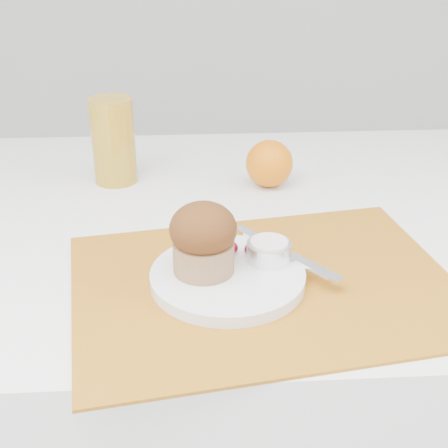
{
  "coord_description": "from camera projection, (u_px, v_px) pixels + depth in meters",
  "views": [
    {
      "loc": [
        -0.07,
        -0.85,
        1.2
      ],
      "look_at": [
        -0.02,
        -0.08,
        0.8
      ],
      "focal_mm": 50.0,
      "sensor_mm": 36.0,
      "label": 1
    }
  ],
  "objects": [
    {
      "name": "plate",
      "position": [
        228.0,
        277.0,
        0.82
      ],
      "size": [
        0.23,
        0.23,
        0.02
      ],
      "primitive_type": "cylinder",
      "rotation": [
        0.0,
        0.0,
        -0.15
      ],
      "color": "white",
      "rests_on": "placemat"
    },
    {
      "name": "ramekin",
      "position": [
        269.0,
        251.0,
        0.84
      ],
      "size": [
        0.07,
        0.07,
        0.03
      ],
      "primitive_type": "cylinder",
      "rotation": [
        0.0,
        0.0,
        0.21
      ],
      "color": "silver",
      "rests_on": "plate"
    },
    {
      "name": "orange",
      "position": [
        269.0,
        164.0,
        1.1
      ],
      "size": [
        0.08,
        0.08,
        0.08
      ],
      "primitive_type": "sphere",
      "color": "orange",
      "rests_on": "table"
    },
    {
      "name": "table",
      "position": [
        230.0,
        392.0,
        1.18
      ],
      "size": [
        1.2,
        0.8,
        0.75
      ],
      "primitive_type": "cube",
      "color": "white",
      "rests_on": "ground"
    },
    {
      "name": "placemat",
      "position": [
        265.0,
        284.0,
        0.82
      ],
      "size": [
        0.55,
        0.44,
        0.0
      ],
      "primitive_type": "cube",
      "rotation": [
        0.0,
        0.0,
        0.16
      ],
      "color": "#AB6717",
      "rests_on": "table"
    },
    {
      "name": "juice_glass",
      "position": [
        113.0,
        141.0,
        1.1
      ],
      "size": [
        0.08,
        0.08,
        0.15
      ],
      "primitive_type": "cylinder",
      "rotation": [
        0.0,
        0.0,
        0.01
      ],
      "color": "#B88C22",
      "rests_on": "table"
    },
    {
      "name": "raspberry_near",
      "position": [
        231.0,
        248.0,
        0.86
      ],
      "size": [
        0.02,
        0.02,
        0.02
      ],
      "primitive_type": "ellipsoid",
      "color": "#51020C",
      "rests_on": "plate"
    },
    {
      "name": "muffin",
      "position": [
        203.0,
        238.0,
        0.8
      ],
      "size": [
        0.1,
        0.1,
        0.1
      ],
      "color": "#9D744C",
      "rests_on": "plate"
    },
    {
      "name": "cream",
      "position": [
        269.0,
        243.0,
        0.83
      ],
      "size": [
        0.06,
        0.06,
        0.01
      ],
      "primitive_type": "cylinder",
      "rotation": [
        0.0,
        0.0,
        0.22
      ],
      "color": "silver",
      "rests_on": "ramekin"
    },
    {
      "name": "raspberry_far",
      "position": [
        251.0,
        249.0,
        0.85
      ],
      "size": [
        0.02,
        0.02,
        0.02
      ],
      "primitive_type": "ellipsoid",
      "color": "#5E020F",
      "rests_on": "plate"
    },
    {
      "name": "butter_knife",
      "position": [
        285.0,
        253.0,
        0.86
      ],
      "size": [
        0.13,
        0.16,
        0.0
      ],
      "primitive_type": "cube",
      "rotation": [
        0.0,
        0.0,
        -0.92
      ],
      "color": "white",
      "rests_on": "plate"
    }
  ]
}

